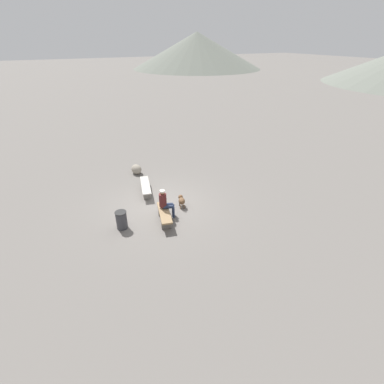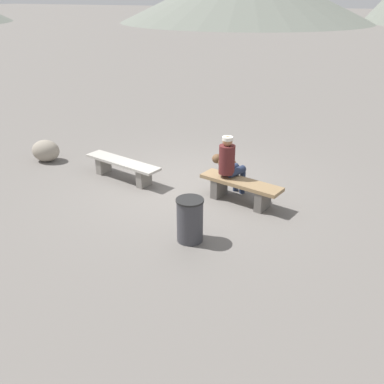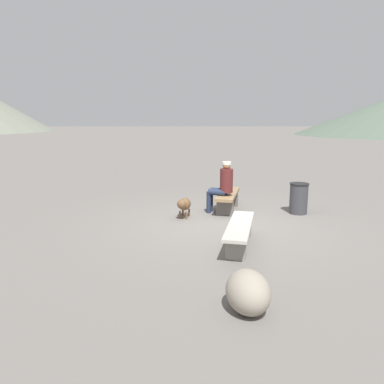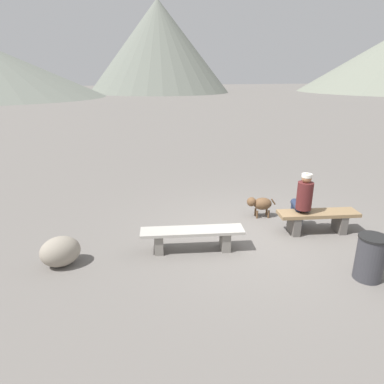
% 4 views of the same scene
% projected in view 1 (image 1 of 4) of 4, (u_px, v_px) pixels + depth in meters
% --- Properties ---
extents(ground, '(210.00, 210.00, 0.06)m').
position_uv_depth(ground, '(160.00, 207.00, 12.42)').
color(ground, slate).
extents(bench_left, '(1.91, 0.82, 0.42)m').
position_uv_depth(bench_left, '(146.00, 187.00, 13.37)').
color(bench_left, gray).
rests_on(bench_left, ground).
extents(bench_right, '(1.68, 0.79, 0.45)m').
position_uv_depth(bench_right, '(165.00, 215.00, 11.25)').
color(bench_right, '#605B56').
rests_on(bench_right, ground).
extents(seated_person, '(0.45, 0.62, 1.26)m').
position_uv_depth(seated_person, '(165.00, 202.00, 11.34)').
color(seated_person, '#511E1E').
rests_on(seated_person, ground).
extents(dog, '(0.65, 0.37, 0.48)m').
position_uv_depth(dog, '(181.00, 200.00, 12.22)').
color(dog, brown).
rests_on(dog, ground).
extents(trash_bin, '(0.45, 0.45, 0.74)m').
position_uv_depth(trash_bin, '(122.00, 220.00, 10.82)').
color(trash_bin, '#38383D').
rests_on(trash_bin, ground).
extents(boulder, '(0.75, 0.63, 0.52)m').
position_uv_depth(boulder, '(136.00, 169.00, 15.25)').
color(boulder, gray).
rests_on(boulder, ground).
extents(distant_peak_1, '(30.31, 30.31, 7.76)m').
position_uv_depth(distant_peak_1, '(197.00, 50.00, 65.38)').
color(distant_peak_1, slate).
rests_on(distant_peak_1, ground).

